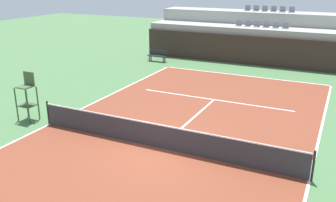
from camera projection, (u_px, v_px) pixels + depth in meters
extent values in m
plane|color=#477042|center=(159.00, 148.00, 14.11)|extent=(80.00, 80.00, 0.00)
cube|color=brown|center=(159.00, 148.00, 14.11)|extent=(11.00, 24.00, 0.01)
cube|color=white|center=(242.00, 75.00, 24.28)|extent=(11.00, 0.10, 0.00)
cube|color=white|center=(50.00, 124.00, 16.36)|extent=(0.10, 24.00, 0.00)
cube|color=white|center=(309.00, 180.00, 11.85)|extent=(0.10, 24.00, 0.00)
cube|color=white|center=(214.00, 100.00, 19.55)|extent=(8.26, 0.10, 0.00)
cube|color=white|center=(191.00, 120.00, 16.83)|extent=(0.10, 6.40, 0.00)
cube|color=#33231E|center=(255.00, 51.00, 26.86)|extent=(17.49, 0.30, 2.13)
cube|color=#9E9E99|center=(260.00, 45.00, 27.94)|extent=(17.49, 2.40, 2.59)
cube|color=#9E9E99|center=(267.00, 34.00, 29.83)|extent=(17.49, 2.40, 3.54)
cube|color=slate|center=(238.00, 26.00, 28.23)|extent=(0.44, 0.44, 0.04)
cube|color=slate|center=(239.00, 23.00, 28.33)|extent=(0.44, 0.04, 0.40)
cube|color=slate|center=(247.00, 26.00, 27.94)|extent=(0.44, 0.44, 0.04)
cube|color=slate|center=(248.00, 23.00, 28.04)|extent=(0.44, 0.04, 0.40)
cube|color=slate|center=(256.00, 27.00, 27.65)|extent=(0.44, 0.44, 0.04)
cube|color=slate|center=(257.00, 24.00, 27.75)|extent=(0.44, 0.04, 0.40)
cube|color=slate|center=(266.00, 27.00, 27.37)|extent=(0.44, 0.44, 0.04)
cube|color=slate|center=(266.00, 24.00, 27.47)|extent=(0.44, 0.04, 0.40)
cube|color=slate|center=(275.00, 28.00, 27.08)|extent=(0.44, 0.44, 0.04)
cube|color=slate|center=(276.00, 25.00, 27.18)|extent=(0.44, 0.04, 0.40)
cube|color=slate|center=(285.00, 28.00, 26.79)|extent=(0.44, 0.44, 0.04)
cube|color=slate|center=(286.00, 25.00, 26.89)|extent=(0.44, 0.04, 0.40)
cube|color=slate|center=(247.00, 10.00, 29.97)|extent=(0.44, 0.44, 0.04)
cube|color=slate|center=(248.00, 8.00, 30.06)|extent=(0.44, 0.04, 0.40)
cube|color=slate|center=(256.00, 11.00, 29.68)|extent=(0.44, 0.44, 0.04)
cube|color=slate|center=(256.00, 8.00, 29.78)|extent=(0.44, 0.04, 0.40)
cube|color=slate|center=(264.00, 11.00, 29.39)|extent=(0.44, 0.44, 0.04)
cube|color=slate|center=(265.00, 8.00, 29.49)|extent=(0.44, 0.04, 0.40)
cube|color=slate|center=(273.00, 12.00, 29.10)|extent=(0.44, 0.44, 0.04)
cube|color=slate|center=(274.00, 8.00, 29.20)|extent=(0.44, 0.04, 0.40)
cube|color=slate|center=(282.00, 12.00, 28.82)|extent=(0.44, 0.44, 0.04)
cube|color=slate|center=(283.00, 9.00, 28.91)|extent=(0.44, 0.04, 0.40)
cube|color=slate|center=(291.00, 12.00, 28.53)|extent=(0.44, 0.44, 0.04)
cube|color=slate|center=(292.00, 9.00, 28.63)|extent=(0.44, 0.04, 0.40)
cylinder|color=black|center=(48.00, 113.00, 16.20)|extent=(0.08, 0.08, 1.07)
cylinder|color=black|center=(313.00, 166.00, 11.66)|extent=(0.08, 0.08, 1.07)
cube|color=#333338|center=(159.00, 137.00, 13.96)|extent=(10.90, 0.02, 0.92)
cube|color=white|center=(159.00, 125.00, 13.80)|extent=(10.90, 0.04, 0.05)
cylinder|color=#334C2D|center=(16.00, 105.00, 16.51)|extent=(0.06, 0.06, 1.55)
cylinder|color=#334C2D|center=(28.00, 107.00, 16.23)|extent=(0.06, 0.06, 1.55)
cylinder|color=#334C2D|center=(27.00, 101.00, 17.02)|extent=(0.06, 0.06, 1.55)
cylinder|color=#334C2D|center=(38.00, 103.00, 16.74)|extent=(0.06, 0.06, 1.55)
cube|color=#334C2D|center=(27.00, 105.00, 16.65)|extent=(0.70, 0.60, 0.04)
cube|color=#3F5938|center=(25.00, 87.00, 16.37)|extent=(0.60, 0.60, 0.05)
cube|color=#3F5938|center=(29.00, 78.00, 16.50)|extent=(0.60, 0.04, 0.60)
cube|color=#232328|center=(157.00, 56.00, 28.15)|extent=(1.50, 0.40, 0.05)
cube|color=#232328|center=(158.00, 52.00, 28.23)|extent=(1.50, 0.04, 0.36)
cube|color=#2D2D33|center=(149.00, 58.00, 28.35)|extent=(0.06, 0.06, 0.42)
cube|color=#2D2D33|center=(163.00, 60.00, 27.86)|extent=(0.06, 0.06, 0.42)
cube|color=#2D2D33|center=(151.00, 58.00, 28.59)|extent=(0.06, 0.06, 0.42)
cube|color=#2D2D33|center=(165.00, 59.00, 28.10)|extent=(0.06, 0.06, 0.42)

